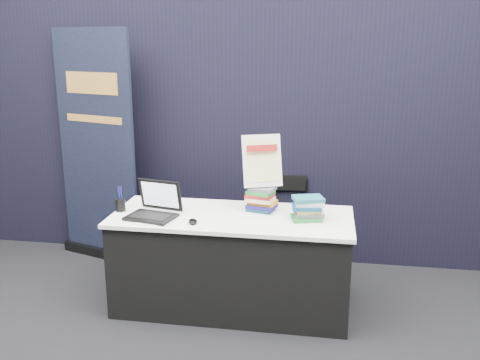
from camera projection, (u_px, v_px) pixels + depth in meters
name	position (u px, v px, depth m)	size (l,w,h in m)	color
floor	(218.00, 344.00, 3.67)	(8.00, 8.00, 0.00)	black
wall_back	(278.00, 61.00, 7.04)	(8.00, 0.02, 3.50)	beige
drape_partition	(252.00, 132.00, 4.89)	(6.00, 0.08, 2.40)	black
display_table	(232.00, 261.00, 4.10)	(1.80, 0.75, 0.75)	black
laptop	(153.00, 209.00, 3.96)	(0.39, 0.34, 0.26)	black
mouse	(193.00, 221.00, 3.82)	(0.06, 0.10, 0.03)	black
brochure_left	(142.00, 215.00, 4.00)	(0.26, 0.18, 0.00)	white
brochure_mid	(159.00, 220.00, 3.88)	(0.32, 0.23, 0.00)	silver
brochure_right	(165.00, 221.00, 3.88)	(0.27, 0.19, 0.00)	silver
pen_cup	(120.00, 205.00, 4.09)	(0.08, 0.08, 0.10)	black
book_stack_tall	(261.00, 199.00, 4.08)	(0.23, 0.20, 0.19)	#1B5967
book_stack_short	(308.00, 208.00, 3.88)	(0.23, 0.19, 0.17)	#1E732B
info_sign	(262.00, 161.00, 4.04)	(0.32, 0.22, 0.41)	black
pullup_banner	(97.00, 161.00, 4.92)	(0.89, 0.38, 2.13)	black
stacking_chair	(285.00, 218.00, 4.84)	(0.39, 0.40, 0.82)	black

